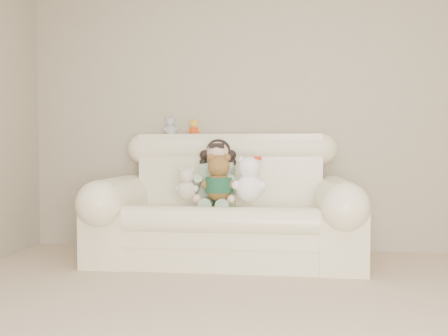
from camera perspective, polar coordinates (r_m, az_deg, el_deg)
wall_back at (r=4.37m, az=6.49°, el=7.52°), size 4.50×0.00×4.50m
sofa at (r=3.89m, az=0.17°, el=-3.40°), size 2.10×0.95×1.03m
seated_child at (r=3.96m, az=-0.74°, el=-0.54°), size 0.41×0.47×0.57m
brown_teddy at (r=3.76m, az=-0.60°, el=-0.58°), size 0.33×0.29×0.43m
white_cat at (r=3.71m, az=2.97°, el=-0.70°), size 0.31×0.27×0.41m
cream_teddy at (r=3.80m, az=-4.39°, el=-1.45°), size 0.22×0.18×0.31m
yellow_mini_bear at (r=4.28m, az=-3.52°, el=4.91°), size 0.13×0.11×0.17m
grey_mini_plush at (r=4.35m, az=-6.28°, el=5.06°), size 0.16×0.14×0.20m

